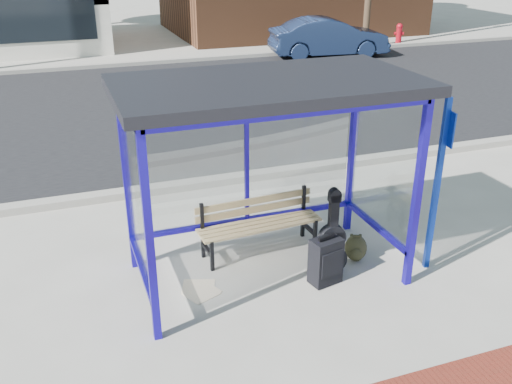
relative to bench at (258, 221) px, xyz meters
name	(u,v)px	position (x,y,z in m)	size (l,w,h in m)	color
ground	(267,274)	(-0.10, -0.59, -0.43)	(120.00, 120.00, 0.00)	#B2ADA0
curb_near	(205,182)	(-0.10, 2.31, -0.37)	(60.00, 0.25, 0.12)	gray
street_asphalt	(151,107)	(-0.10, 7.41, -0.43)	(60.00, 10.00, 0.00)	black
curb_far	(122,64)	(-0.10, 12.51, -0.37)	(60.00, 0.25, 0.12)	gray
far_sidewalk	(114,55)	(-0.10, 14.41, -0.43)	(60.00, 4.00, 0.01)	#B2ADA0
bus_shelter	(266,110)	(-0.10, -0.52, 1.64)	(3.30, 1.80, 2.42)	#190EA1
bench	(258,221)	(0.00, 0.00, 0.00)	(1.64, 0.49, 0.77)	black
guitar_bag	(332,245)	(0.65, -0.82, -0.04)	(0.40, 0.14, 1.07)	black
suitcase	(326,261)	(0.49, -0.99, -0.14)	(0.41, 0.31, 0.64)	black
backpack	(356,249)	(1.09, -0.65, -0.27)	(0.34, 0.33, 0.34)	#2A2817
sign_post	(439,176)	(1.86, -1.10, 0.80)	(0.11, 0.27, 2.19)	navy
newspaper_a	(202,293)	(-0.96, -0.71, -0.43)	(0.38, 0.30, 0.01)	white
newspaper_b	(199,286)	(-0.96, -0.57, -0.43)	(0.38, 0.30, 0.01)	white
newspaper_c	(203,294)	(-0.95, -0.74, -0.43)	(0.34, 0.27, 0.01)	white
parked_car	(329,37)	(6.82, 11.67, 0.22)	(1.39, 3.98, 1.31)	#1A294B
fire_hydrant	(399,33)	(10.35, 12.82, 0.01)	(0.37, 0.24, 0.81)	#A50B17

